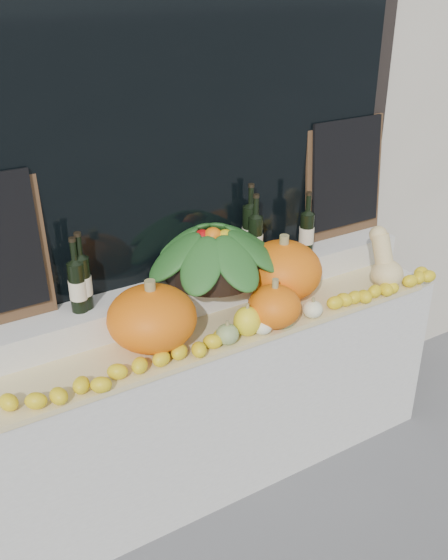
# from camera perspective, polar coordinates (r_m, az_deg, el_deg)

# --- Properties ---
(display_sill) EXTENTS (2.30, 0.55, 0.88)m
(display_sill) POSITION_cam_1_polar(r_m,az_deg,el_deg) (3.15, -0.72, -10.58)
(display_sill) COLOR silver
(display_sill) RESTS_ON ground
(rear_tier) EXTENTS (2.30, 0.25, 0.16)m
(rear_tier) POSITION_cam_1_polar(r_m,az_deg,el_deg) (2.98, -2.26, -1.08)
(rear_tier) COLOR silver
(rear_tier) RESTS_ON display_sill
(straw_bedding) EXTENTS (2.10, 0.32, 0.02)m
(straw_bedding) POSITION_cam_1_polar(r_m,az_deg,el_deg) (2.80, 0.53, -4.55)
(straw_bedding) COLOR tan
(straw_bedding) RESTS_ON display_sill
(pumpkin_left) EXTENTS (0.45, 0.45, 0.27)m
(pumpkin_left) POSITION_cam_1_polar(r_m,az_deg,el_deg) (2.62, -6.60, -3.47)
(pumpkin_left) COLOR orange
(pumpkin_left) RESTS_ON straw_bedding
(pumpkin_right) EXTENTS (0.42, 0.42, 0.28)m
(pumpkin_right) POSITION_cam_1_polar(r_m,az_deg,el_deg) (2.99, 5.39, 0.87)
(pumpkin_right) COLOR orange
(pumpkin_right) RESTS_ON straw_bedding
(pumpkin_center) EXTENTS (0.28, 0.28, 0.19)m
(pumpkin_center) POSITION_cam_1_polar(r_m,az_deg,el_deg) (2.77, 4.63, -2.42)
(pumpkin_center) COLOR orange
(pumpkin_center) RESTS_ON straw_bedding
(butternut_squash) EXTENTS (0.16, 0.22, 0.30)m
(butternut_squash) POSITION_cam_1_polar(r_m,az_deg,el_deg) (3.20, 14.50, 1.45)
(butternut_squash) COLOR #E9CC89
(butternut_squash) RESTS_ON straw_bedding
(decorative_gourds) EXTENTS (0.55, 0.14, 0.16)m
(decorative_gourds) POSITION_cam_1_polar(r_m,az_deg,el_deg) (2.74, 3.55, -3.80)
(decorative_gourds) COLOR #34681F
(decorative_gourds) RESTS_ON straw_bedding
(lemon_heap) EXTENTS (2.20, 0.16, 0.06)m
(lemon_heap) POSITION_cam_1_polar(r_m,az_deg,el_deg) (2.70, 1.77, -4.79)
(lemon_heap) COLOR yellow
(lemon_heap) RESTS_ON straw_bedding
(produce_bowl) EXTENTS (0.70, 0.70, 0.25)m
(produce_bowl) POSITION_cam_1_polar(r_m,az_deg,el_deg) (2.91, -1.00, 2.63)
(produce_bowl) COLOR black
(produce_bowl) RESTS_ON rear_tier
(wine_bottle_far_left) EXTENTS (0.08, 0.08, 0.35)m
(wine_bottle_far_left) POSITION_cam_1_polar(r_m,az_deg,el_deg) (2.69, -12.79, -0.18)
(wine_bottle_far_left) COLOR black
(wine_bottle_far_left) RESTS_ON rear_tier
(wine_bottle_near_left) EXTENTS (0.08, 0.08, 0.33)m
(wine_bottle_near_left) POSITION_cam_1_polar(r_m,az_deg,el_deg) (2.67, -13.23, -0.54)
(wine_bottle_near_left) COLOR black
(wine_bottle_near_left) RESTS_ON rear_tier
(wine_bottle_tall) EXTENTS (0.08, 0.08, 0.39)m
(wine_bottle_tall) POSITION_cam_1_polar(r_m,az_deg,el_deg) (3.06, 2.43, 4.33)
(wine_bottle_tall) COLOR black
(wine_bottle_tall) RESTS_ON rear_tier
(wine_bottle_near_right) EXTENTS (0.08, 0.08, 0.36)m
(wine_bottle_near_right) POSITION_cam_1_polar(r_m,az_deg,el_deg) (3.03, 2.87, 3.72)
(wine_bottle_near_right) COLOR black
(wine_bottle_near_right) RESTS_ON rear_tier
(wine_bottle_far_right) EXTENTS (0.08, 0.08, 0.32)m
(wine_bottle_far_right) POSITION_cam_1_polar(r_m,az_deg,el_deg) (3.18, 7.56, 4.36)
(wine_bottle_far_right) COLOR black
(wine_bottle_far_right) RESTS_ON rear_tier
(chalkboard_right) EXTENTS (0.50, 0.08, 0.62)m
(chalkboard_right) POSITION_cam_1_polar(r_m,az_deg,el_deg) (3.37, 11.02, 9.30)
(chalkboard_right) COLOR #4C331E
(chalkboard_right) RESTS_ON rear_tier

